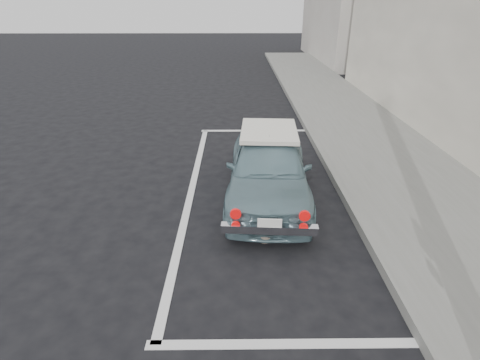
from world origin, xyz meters
name	(u,v)px	position (x,y,z in m)	size (l,w,h in m)	color
ground	(242,309)	(0.00, 0.00, 0.00)	(80.00, 80.00, 0.00)	black
sidewalk	(436,213)	(3.20, 2.00, 0.07)	(2.80, 40.00, 0.15)	slate
pline_rear	(291,344)	(0.50, -0.50, 0.00)	(3.00, 0.12, 0.01)	silver
pline_front	(257,131)	(0.50, 6.50, 0.00)	(3.00, 0.12, 0.01)	silver
pline_side	(192,190)	(-0.90, 3.00, 0.00)	(0.12, 7.00, 0.01)	silver
retro_coupe	(268,165)	(0.50, 2.76, 0.60)	(1.62, 3.55, 1.18)	slate
cat	(264,234)	(0.34, 1.32, 0.13)	(0.25, 0.52, 0.28)	#665C4E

